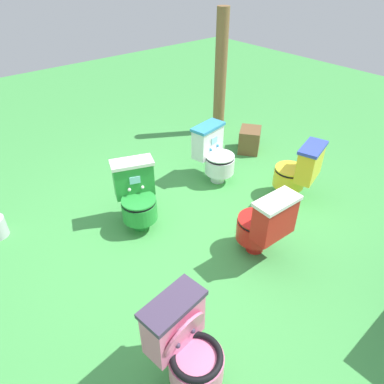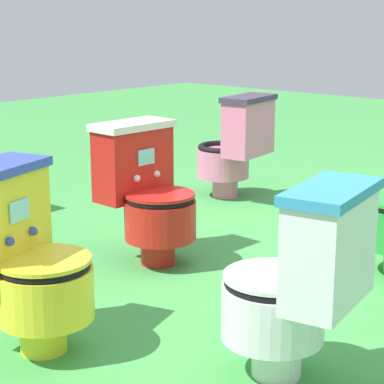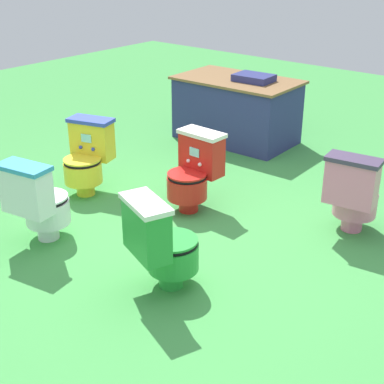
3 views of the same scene
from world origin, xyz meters
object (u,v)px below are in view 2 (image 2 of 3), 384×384
Objects in this scene: toilet_pink at (235,146)px; toilet_red at (148,192)px; toilet_yellow at (24,258)px; toilet_white at (298,282)px.

toilet_red is (-1.33, -0.48, -0.00)m from toilet_pink.
toilet_pink is 1.00× the size of toilet_red.
toilet_pink and toilet_yellow have the same top height.
toilet_pink and toilet_red have the same top height.
toilet_pink is at bearing -177.06° from toilet_yellow.
toilet_red is 1.00× the size of toilet_yellow.
toilet_pink is 1.00× the size of toilet_yellow.
toilet_pink is at bearing 32.95° from toilet_white.
toilet_yellow is at bearing 106.99° from toilet_white.
toilet_white is (-0.57, -1.30, 0.00)m from toilet_red.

